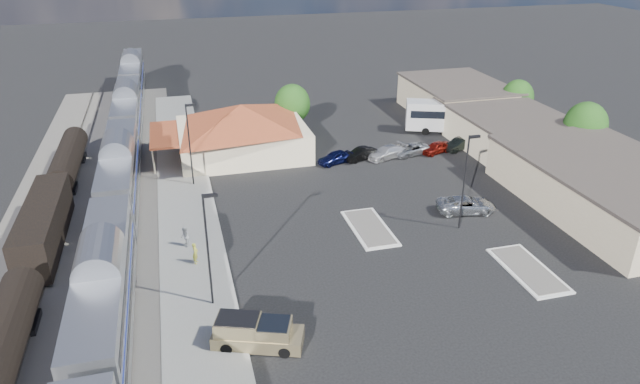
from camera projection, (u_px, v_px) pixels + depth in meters
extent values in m
plane|color=black|center=(334.00, 245.00, 49.68)|extent=(280.00, 280.00, 0.00)
cube|color=#4C4944|center=(88.00, 232.00, 51.74)|extent=(16.00, 100.00, 0.12)
cube|color=gray|center=(190.00, 229.00, 52.08)|extent=(5.50, 92.00, 0.18)
cube|color=silver|center=(105.00, 292.00, 38.13)|extent=(3.00, 20.00, 5.00)
cube|color=black|center=(112.00, 325.00, 39.29)|extent=(2.20, 16.00, 0.60)
cube|color=silver|center=(120.00, 173.00, 56.50)|extent=(3.00, 20.00, 5.00)
cube|color=black|center=(124.00, 198.00, 57.67)|extent=(2.20, 16.00, 0.60)
cube|color=silver|center=(128.00, 112.00, 74.87)|extent=(3.00, 20.00, 5.00)
cube|color=black|center=(131.00, 132.00, 76.04)|extent=(2.20, 16.00, 0.60)
cube|color=silver|center=(133.00, 75.00, 93.25)|extent=(3.00, 20.00, 5.00)
cube|color=black|center=(135.00, 92.00, 94.41)|extent=(2.20, 16.00, 0.60)
cylinder|color=black|center=(0.00, 346.00, 34.58)|extent=(2.80, 14.00, 2.80)
cube|color=black|center=(7.00, 369.00, 35.34)|extent=(2.20, 12.00, 0.60)
cube|color=black|center=(44.00, 224.00, 48.53)|extent=(2.80, 14.00, 3.60)
cube|color=black|center=(48.00, 244.00, 49.34)|extent=(2.20, 12.00, 0.60)
cylinder|color=black|center=(68.00, 158.00, 62.58)|extent=(2.80, 14.00, 2.80)
cube|color=black|center=(71.00, 173.00, 63.34)|extent=(2.20, 12.00, 0.60)
cube|color=beige|center=(243.00, 140.00, 68.87)|extent=(15.00, 12.00, 3.60)
pyramid|color=maroon|center=(241.00, 115.00, 67.55)|extent=(15.30, 12.24, 2.60)
cube|color=maroon|center=(164.00, 134.00, 66.10)|extent=(3.20, 9.60, 0.25)
cube|color=#C6B28C|center=(610.00, 189.00, 55.35)|extent=(14.00, 22.00, 4.20)
cube|color=#3F3833|center=(616.00, 167.00, 54.40)|extent=(14.40, 22.40, 0.30)
cube|color=#C6B28C|center=(509.00, 131.00, 71.14)|extent=(12.00, 18.00, 4.00)
cube|color=#3F3833|center=(511.00, 115.00, 70.23)|extent=(12.40, 18.40, 0.30)
cube|color=#C6B28C|center=(456.00, 99.00, 83.29)|extent=(12.00, 16.00, 4.50)
cube|color=#3F3833|center=(458.00, 83.00, 82.27)|extent=(12.40, 16.40, 0.30)
cube|color=silver|center=(370.00, 228.00, 52.34)|extent=(3.30, 7.50, 0.15)
cube|color=#4C4944|center=(370.00, 227.00, 52.30)|extent=(2.70, 6.90, 0.10)
cube|color=silver|center=(528.00, 270.00, 45.93)|extent=(3.30, 7.50, 0.15)
cube|color=#4C4944|center=(528.00, 269.00, 45.90)|extent=(2.70, 6.90, 0.10)
cylinder|color=black|center=(208.00, 252.00, 39.95)|extent=(0.16, 0.16, 9.00)
cube|color=black|center=(210.00, 195.00, 38.22)|extent=(1.00, 0.25, 0.22)
cylinder|color=black|center=(190.00, 146.00, 59.20)|extent=(0.16, 0.16, 9.00)
cube|color=black|center=(191.00, 105.00, 57.47)|extent=(1.00, 0.25, 0.22)
cylinder|color=black|center=(464.00, 184.00, 50.59)|extent=(0.16, 0.16, 9.00)
cube|color=black|center=(475.00, 137.00, 48.86)|extent=(1.00, 0.25, 0.22)
cylinder|color=#382314|center=(581.00, 147.00, 67.54)|extent=(0.30, 0.30, 2.86)
ellipsoid|color=#1C4C15|center=(585.00, 125.00, 66.36)|extent=(4.94, 4.94, 5.46)
cylinder|color=#382314|center=(515.00, 114.00, 79.86)|extent=(0.30, 0.30, 2.55)
ellipsoid|color=#1C4C15|center=(517.00, 97.00, 78.80)|extent=(4.41, 4.41, 4.87)
cylinder|color=#382314|center=(293.00, 123.00, 76.06)|extent=(0.30, 0.30, 2.73)
ellipsoid|color=#1C4C15|center=(292.00, 104.00, 74.93)|extent=(4.71, 4.71, 5.21)
cube|color=tan|center=(258.00, 338.00, 37.59)|extent=(6.30, 4.07, 0.97)
cube|color=tan|center=(258.00, 329.00, 37.27)|extent=(2.82, 2.70, 1.02)
cube|color=tan|center=(258.00, 327.00, 37.22)|extent=(3.38, 2.91, 1.18)
cylinder|color=black|center=(284.00, 352.00, 36.64)|extent=(0.83, 0.55, 0.78)
cylinder|color=black|center=(289.00, 333.00, 38.39)|extent=(0.83, 0.55, 0.78)
cylinder|color=black|center=(227.00, 348.00, 36.96)|extent=(0.83, 0.55, 0.78)
cylinder|color=black|center=(233.00, 329.00, 38.70)|extent=(0.83, 0.55, 0.78)
imported|color=#B0B4B9|center=(466.00, 205.00, 55.14)|extent=(6.02, 3.64, 1.56)
cube|color=white|center=(456.00, 116.00, 75.70)|extent=(13.25, 7.38, 3.71)
cube|color=black|center=(456.00, 113.00, 75.51)|extent=(12.28, 7.03, 0.98)
cylinder|color=black|center=(491.00, 134.00, 74.89)|extent=(1.03, 0.66, 0.98)
cylinder|color=black|center=(488.00, 127.00, 77.19)|extent=(1.03, 0.66, 0.98)
cylinder|color=black|center=(425.00, 131.00, 75.72)|extent=(1.03, 0.66, 0.98)
cylinder|color=black|center=(424.00, 125.00, 78.02)|extent=(1.03, 0.66, 0.98)
imported|color=#DEDD45|center=(195.00, 253.00, 46.34)|extent=(0.61, 0.77, 1.85)
imported|color=silver|center=(185.00, 237.00, 48.77)|extent=(0.71, 0.91, 1.82)
imported|color=#0B0F38|center=(335.00, 157.00, 66.49)|extent=(4.70, 3.06, 1.49)
imported|color=black|center=(361.00, 154.00, 67.51)|extent=(4.61, 2.81, 1.43)
imported|color=silver|center=(387.00, 152.00, 67.98)|extent=(5.58, 3.65, 1.50)
imported|color=gray|center=(411.00, 149.00, 69.03)|extent=(5.33, 3.49, 1.36)
imported|color=maroon|center=(436.00, 148.00, 69.50)|extent=(4.48, 2.97, 1.42)
imported|color=black|center=(459.00, 144.00, 70.51)|extent=(4.60, 3.06, 1.43)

